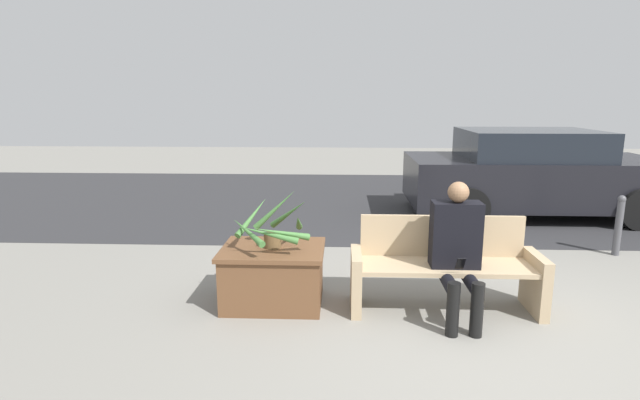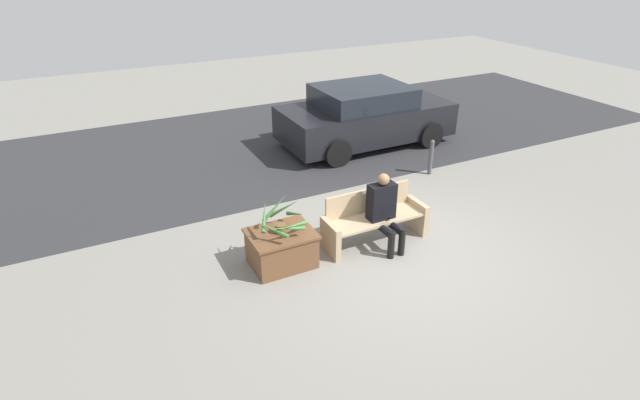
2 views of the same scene
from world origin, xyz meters
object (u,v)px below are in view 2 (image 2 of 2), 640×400
(planter_box, at_px, (282,247))
(parked_car, at_px, (365,116))
(bollard_post, at_px, (431,156))
(bench, at_px, (374,218))
(person_seated, at_px, (384,208))
(potted_plant, at_px, (282,220))

(planter_box, relative_size, parked_car, 0.24)
(bollard_post, bearing_deg, bench, -145.71)
(bench, xyz_separation_m, parked_car, (2.11, 3.75, 0.29))
(person_seated, distance_m, potted_plant, 1.62)
(person_seated, height_order, planter_box, person_seated)
(bench, relative_size, potted_plant, 2.27)
(person_seated, distance_m, parked_car, 4.43)
(bollard_post, bearing_deg, potted_plant, -157.56)
(bench, relative_size, parked_car, 0.43)
(bollard_post, bearing_deg, planter_box, -157.85)
(person_seated, bearing_deg, bench, 107.90)
(planter_box, bearing_deg, person_seated, -7.46)
(bench, xyz_separation_m, bollard_post, (2.41, 1.64, -0.00))
(potted_plant, distance_m, parked_car, 5.23)
(planter_box, bearing_deg, bench, -0.98)
(bench, relative_size, person_seated, 1.42)
(planter_box, xyz_separation_m, bollard_post, (3.96, 1.61, 0.10))
(planter_box, height_order, bollard_post, bollard_post)
(parked_car, distance_m, bollard_post, 2.15)
(planter_box, xyz_separation_m, parked_car, (3.67, 3.72, 0.39))
(bench, xyz_separation_m, potted_plant, (-1.55, 0.01, 0.36))
(person_seated, height_order, parked_car, parked_car)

